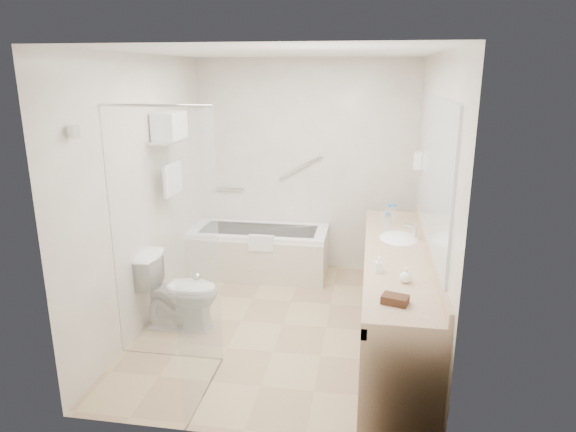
# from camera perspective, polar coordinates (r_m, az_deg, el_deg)

# --- Properties ---
(floor) EXTENTS (3.20, 3.20, 0.00)m
(floor) POSITION_cam_1_polar(r_m,az_deg,el_deg) (5.05, -0.56, -11.92)
(floor) COLOR tan
(floor) RESTS_ON ground
(ceiling) EXTENTS (2.60, 3.20, 0.10)m
(ceiling) POSITION_cam_1_polar(r_m,az_deg,el_deg) (4.47, -0.65, 17.75)
(ceiling) COLOR silver
(ceiling) RESTS_ON wall_back
(wall_back) EXTENTS (2.60, 0.10, 2.50)m
(wall_back) POSITION_cam_1_polar(r_m,az_deg,el_deg) (6.15, 1.95, 5.51)
(wall_back) COLOR silver
(wall_back) RESTS_ON ground
(wall_front) EXTENTS (2.60, 0.10, 2.50)m
(wall_front) POSITION_cam_1_polar(r_m,az_deg,el_deg) (3.11, -5.64, -5.02)
(wall_front) COLOR silver
(wall_front) RESTS_ON ground
(wall_left) EXTENTS (0.10, 3.20, 2.50)m
(wall_left) POSITION_cam_1_polar(r_m,az_deg,el_deg) (4.98, -15.51, 2.49)
(wall_left) COLOR silver
(wall_left) RESTS_ON ground
(wall_right) EXTENTS (0.10, 3.20, 2.50)m
(wall_right) POSITION_cam_1_polar(r_m,az_deg,el_deg) (4.57, 15.69, 1.29)
(wall_right) COLOR silver
(wall_right) RESTS_ON ground
(bathtub) EXTENTS (1.60, 0.73, 0.59)m
(bathtub) POSITION_cam_1_polar(r_m,az_deg,el_deg) (6.14, -3.21, -3.94)
(bathtub) COLOR white
(bathtub) RESTS_ON floor
(grab_bar_short) EXTENTS (0.40, 0.03, 0.03)m
(grab_bar_short) POSITION_cam_1_polar(r_m,az_deg,el_deg) (6.36, -6.66, 3.00)
(grab_bar_short) COLOR silver
(grab_bar_short) RESTS_ON wall_back
(grab_bar_long) EXTENTS (0.53, 0.03, 0.33)m
(grab_bar_long) POSITION_cam_1_polar(r_m,az_deg,el_deg) (6.12, 1.43, 5.46)
(grab_bar_long) COLOR silver
(grab_bar_long) RESTS_ON wall_back
(shower_enclosure) EXTENTS (0.96, 0.91, 2.11)m
(shower_enclosure) POSITION_cam_1_polar(r_m,az_deg,el_deg) (3.96, -11.96, -3.47)
(shower_enclosure) COLOR silver
(shower_enclosure) RESTS_ON floor
(towel_shelf) EXTENTS (0.24, 0.55, 0.81)m
(towel_shelf) POSITION_cam_1_polar(r_m,az_deg,el_deg) (5.16, -12.99, 8.79)
(towel_shelf) COLOR silver
(towel_shelf) RESTS_ON wall_left
(vanity_counter) EXTENTS (0.55, 2.70, 0.95)m
(vanity_counter) POSITION_cam_1_polar(r_m,az_deg,el_deg) (4.59, 11.88, -6.40)
(vanity_counter) COLOR #CCAC88
(vanity_counter) RESTS_ON floor
(sink) EXTENTS (0.40, 0.52, 0.14)m
(sink) POSITION_cam_1_polar(r_m,az_deg,el_deg) (4.91, 12.17, -2.72)
(sink) COLOR white
(sink) RESTS_ON vanity_counter
(faucet) EXTENTS (0.03, 0.03, 0.14)m
(faucet) POSITION_cam_1_polar(r_m,az_deg,el_deg) (4.88, 13.95, -1.56)
(faucet) COLOR silver
(faucet) RESTS_ON vanity_counter
(mirror) EXTENTS (0.02, 2.00, 1.20)m
(mirror) POSITION_cam_1_polar(r_m,az_deg,el_deg) (4.36, 16.05, 4.63)
(mirror) COLOR #ABB1B7
(mirror) RESTS_ON wall_right
(hairdryer_unit) EXTENTS (0.08, 0.10, 0.18)m
(hairdryer_unit) POSITION_cam_1_polar(r_m,az_deg,el_deg) (5.55, 14.21, 6.01)
(hairdryer_unit) COLOR white
(hairdryer_unit) RESTS_ON wall_right
(toilet) EXTENTS (0.75, 0.43, 0.72)m
(toilet) POSITION_cam_1_polar(r_m,az_deg,el_deg) (4.96, -11.94, -8.19)
(toilet) COLOR white
(toilet) RESTS_ON floor
(amenity_basket) EXTENTS (0.20, 0.16, 0.06)m
(amenity_basket) POSITION_cam_1_polar(r_m,az_deg,el_deg) (3.54, 11.81, -9.07)
(amenity_basket) COLOR #432718
(amenity_basket) RESTS_ON vanity_counter
(soap_bottle_a) EXTENTS (0.09, 0.14, 0.06)m
(soap_bottle_a) POSITION_cam_1_polar(r_m,az_deg,el_deg) (4.04, 10.00, -5.77)
(soap_bottle_a) COLOR white
(soap_bottle_a) RESTS_ON vanity_counter
(soap_bottle_b) EXTENTS (0.10, 0.12, 0.09)m
(soap_bottle_b) POSITION_cam_1_polar(r_m,az_deg,el_deg) (3.89, 12.96, -6.57)
(soap_bottle_b) COLOR white
(soap_bottle_b) RESTS_ON vanity_counter
(water_bottle_left) EXTENTS (0.07, 0.07, 0.21)m
(water_bottle_left) POSITION_cam_1_polar(r_m,az_deg,el_deg) (5.29, 11.64, 0.12)
(water_bottle_left) COLOR silver
(water_bottle_left) RESTS_ON vanity_counter
(water_bottle_mid) EXTENTS (0.06, 0.06, 0.20)m
(water_bottle_mid) POSITION_cam_1_polar(r_m,az_deg,el_deg) (5.03, 10.93, -0.76)
(water_bottle_mid) COLOR silver
(water_bottle_mid) RESTS_ON vanity_counter
(water_bottle_right) EXTENTS (0.07, 0.07, 0.22)m
(water_bottle_right) POSITION_cam_1_polar(r_m,az_deg,el_deg) (5.24, 11.14, 0.02)
(water_bottle_right) COLOR silver
(water_bottle_right) RESTS_ON vanity_counter
(drinking_glass_near) EXTENTS (0.09, 0.09, 0.09)m
(drinking_glass_near) POSITION_cam_1_polar(r_m,az_deg,el_deg) (5.57, 11.02, 0.40)
(drinking_glass_near) COLOR silver
(drinking_glass_near) RESTS_ON vanity_counter
(drinking_glass_far) EXTENTS (0.09, 0.09, 0.09)m
(drinking_glass_far) POSITION_cam_1_polar(r_m,az_deg,el_deg) (5.41, 10.49, -0.07)
(drinking_glass_far) COLOR silver
(drinking_glass_far) RESTS_ON vanity_counter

